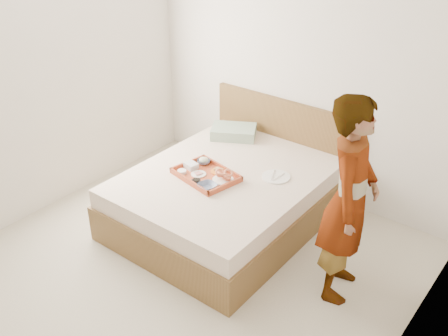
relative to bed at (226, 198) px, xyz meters
name	(u,v)px	position (x,y,z in m)	size (l,w,h in m)	color
ground	(166,282)	(0.14, -1.00, -0.27)	(3.50, 4.00, 0.01)	beige
wall_back	(301,69)	(0.14, 1.00, 1.04)	(3.50, 0.01, 2.60)	silver
wall_left	(14,87)	(-1.61, -1.00, 1.04)	(0.01, 4.00, 2.60)	silver
wall_right	(397,232)	(1.89, -1.00, 1.04)	(0.01, 4.00, 2.60)	silver
bed	(226,198)	(0.00, 0.00, 0.00)	(1.65, 2.00, 0.53)	brown
headboard	(282,142)	(0.00, 0.97, 0.21)	(1.65, 0.06, 0.95)	brown
pillow	(234,132)	(-0.42, 0.67, 0.32)	(0.46, 0.31, 0.11)	#99AD98
tray	(206,175)	(-0.11, -0.17, 0.29)	(0.56, 0.41, 0.05)	#AE4323
prawn_plate	(223,180)	(0.07, -0.14, 0.29)	(0.19, 0.19, 0.01)	white
navy_bowl_big	(207,186)	(0.04, -0.33, 0.30)	(0.16, 0.16, 0.04)	navy
sauce_dish	(196,181)	(-0.09, -0.32, 0.30)	(0.08, 0.08, 0.03)	black
meat_plate	(198,174)	(-0.17, -0.19, 0.29)	(0.14, 0.14, 0.01)	white
bread_plate	(218,171)	(-0.06, -0.04, 0.29)	(0.14, 0.14, 0.01)	orange
salad_bowl	(204,162)	(-0.27, 0.00, 0.30)	(0.12, 0.12, 0.04)	navy
plastic_tub	(191,166)	(-0.31, -0.14, 0.31)	(0.12, 0.10, 0.05)	silver
cheese_round	(182,172)	(-0.31, -0.27, 0.29)	(0.08, 0.08, 0.03)	white
dinner_plate	(276,177)	(0.40, 0.22, 0.27)	(0.26, 0.26, 0.01)	white
person	(349,201)	(1.29, -0.18, 0.57)	(0.61, 0.40, 1.67)	beige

